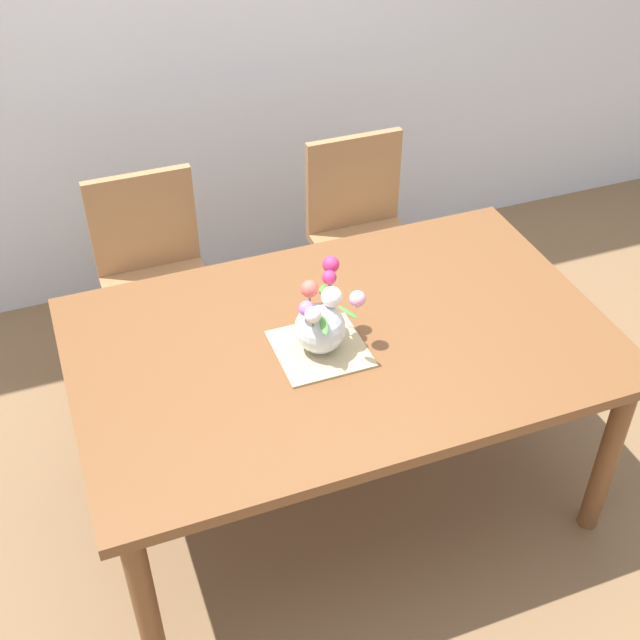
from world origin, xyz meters
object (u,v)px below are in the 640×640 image
flower_vase (321,321)px  dining_table (342,356)px  chair_right (362,228)px  chair_left (154,271)px

flower_vase → dining_table: bearing=17.0°
chair_right → flower_vase: size_ratio=3.36×
chair_right → flower_vase: bearing=59.7°
chair_right → flower_vase: (-0.53, -0.91, 0.33)m
dining_table → flower_vase: (-0.08, -0.02, 0.19)m
dining_table → chair_left: bearing=117.0°
dining_table → flower_vase: 0.21m
dining_table → chair_right: (0.45, 0.88, -0.14)m
chair_left → flower_vase: size_ratio=3.36×
dining_table → chair_right: 1.00m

